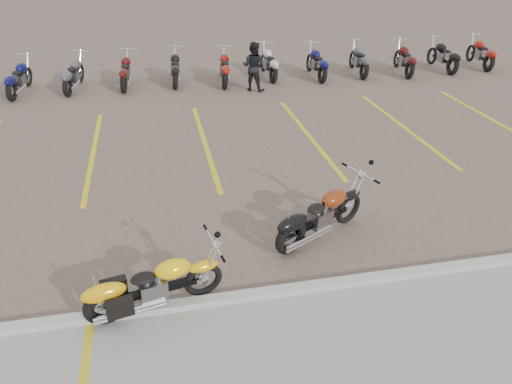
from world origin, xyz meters
TOP-DOWN VIEW (x-y plane):
  - ground at (0.00, 0.00)m, footprint 100.00×100.00m
  - curb at (0.00, -2.00)m, footprint 60.00×0.18m
  - parking_stripes at (0.00, 4.00)m, footprint 38.00×5.50m
  - yellow_cruiser at (-1.44, -1.92)m, footprint 1.96×0.55m
  - flame_cruiser at (1.40, -0.67)m, footprint 1.87×1.10m
  - person_b at (2.12, 8.21)m, footprint 0.96×0.91m
  - bg_bike_row at (0.45, 9.44)m, footprint 22.27×2.05m

SIDE VIEW (x-z plane):
  - ground at x=0.00m, z-range 0.00..0.00m
  - parking_stripes at x=0.00m, z-range 0.00..0.01m
  - curb at x=0.00m, z-range 0.00..0.12m
  - yellow_cruiser at x=-1.44m, z-range 0.00..0.81m
  - flame_cruiser at x=1.40m, z-range 0.00..0.85m
  - bg_bike_row at x=0.45m, z-range 0.00..1.10m
  - person_b at x=2.12m, z-range 0.00..1.57m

